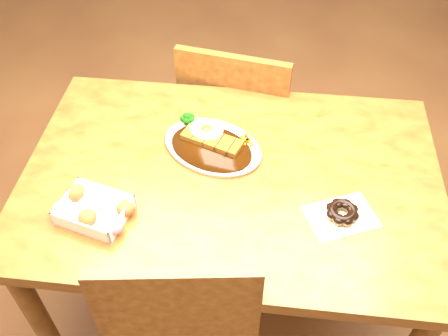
# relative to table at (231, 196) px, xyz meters

# --- Properties ---
(ground) EXTENTS (6.00, 6.00, 0.00)m
(ground) POSITION_rel_table_xyz_m (0.00, 0.00, -0.65)
(ground) COLOR brown
(ground) RESTS_ON ground
(table) EXTENTS (1.20, 0.80, 0.75)m
(table) POSITION_rel_table_xyz_m (0.00, 0.00, 0.00)
(table) COLOR #532C10
(table) RESTS_ON ground
(chair_far) EXTENTS (0.48, 0.48, 0.87)m
(chair_far) POSITION_rel_table_xyz_m (-0.02, 0.54, -0.17)
(chair_far) COLOR #532C10
(chair_far) RESTS_ON ground
(katsu_curry_plate) EXTENTS (0.37, 0.32, 0.06)m
(katsu_curry_plate) POSITION_rel_table_xyz_m (-0.07, 0.10, 0.11)
(katsu_curry_plate) COLOR white
(katsu_curry_plate) RESTS_ON table
(donut_box) EXTENTS (0.21, 0.18, 0.05)m
(donut_box) POSITION_rel_table_xyz_m (-0.34, -0.19, 0.12)
(donut_box) COLOR white
(donut_box) RESTS_ON table
(pon_de_ring) EXTENTS (0.21, 0.19, 0.03)m
(pon_de_ring) POSITION_rel_table_xyz_m (0.31, -0.12, 0.12)
(pon_de_ring) COLOR silver
(pon_de_ring) RESTS_ON table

